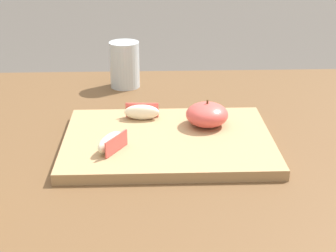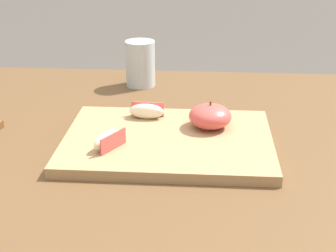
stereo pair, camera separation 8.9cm
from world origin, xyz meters
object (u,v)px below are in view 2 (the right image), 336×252
Objects in this scene: cutting_board at (168,141)px; apple_wedge_right at (147,111)px; apple_wedge_left at (108,140)px; drinking_glass_water at (140,64)px; apple_half_skin_up at (210,116)px.

apple_wedge_right reaches higher than cutting_board.
apple_wedge_left is 1.01× the size of apple_wedge_right.
apple_wedge_left is at bearing -91.23° from drinking_glass_water.
apple_half_skin_up is 0.32m from drinking_glass_water.
apple_wedge_left is at bearing -110.50° from apple_wedge_right.
apple_half_skin_up reaches higher than cutting_board.
apple_wedge_right is (0.05, 0.13, 0.00)m from apple_wedge_left.
drinking_glass_water is at bearing 99.53° from apple_wedge_right.
apple_wedge_right is (-0.12, 0.03, -0.01)m from apple_half_skin_up.
apple_wedge_right is 0.63× the size of drinking_glass_water.
cutting_board is 5.38× the size of apple_wedge_left.
drinking_glass_water is (0.01, 0.38, 0.02)m from apple_wedge_left.
apple_half_skin_up is 0.73× the size of drinking_glass_water.
apple_wedge_right is at bearing 69.50° from apple_wedge_left.
apple_wedge_left is 0.38m from drinking_glass_water.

